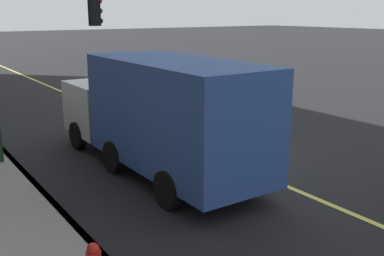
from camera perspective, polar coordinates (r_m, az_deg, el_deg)
The scene contains 6 objects.
ground at distance 14.45m, azimuth 2.41°, elevation -3.36°, with size 200.00×200.00×0.00m, color black.
curb_edge at distance 12.16m, azimuth -18.73°, elevation -7.25°, with size 80.00×0.16×0.15m, color slate.
lane_stripe_center at distance 14.45m, azimuth 2.41°, elevation -3.33°, with size 80.00×0.16×0.01m, color #D8CC4C.
car_silver at distance 21.23m, azimuth -2.13°, elevation 4.54°, with size 4.10×1.95×1.58m.
truck_blue at distance 12.60m, azimuth -4.10°, elevation 1.92°, with size 8.31×2.58×3.21m.
traffic_light_mast at distance 14.12m, azimuth -18.70°, elevation 10.16°, with size 0.28×3.47×5.17m.
Camera 1 is at (-11.01, 8.26, 4.40)m, focal length 42.56 mm.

